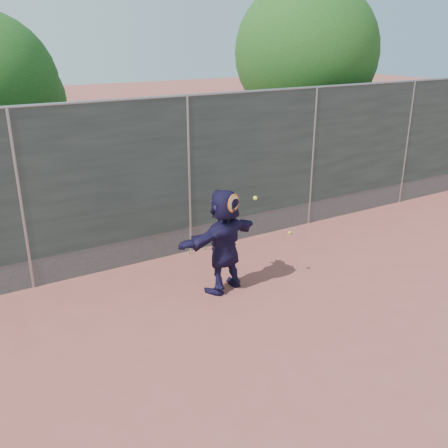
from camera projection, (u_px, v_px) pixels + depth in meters
ground at (304, 335)px, 7.09m from camera, size 80.00×80.00×0.00m
player at (224, 241)px, 8.10m from camera, size 1.69×0.88×1.75m
ball_ground at (290, 233)px, 10.69m from camera, size 0.07×0.07×0.07m
fence at (189, 173)px, 9.34m from camera, size 20.00×0.06×3.03m
swing_action at (235, 204)px, 7.74m from camera, size 0.57×0.16×0.51m
tree_right at (310, 57)px, 12.72m from camera, size 3.78×3.60×5.39m
weed_clump at (207, 243)px, 9.90m from camera, size 0.68×0.07×0.30m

